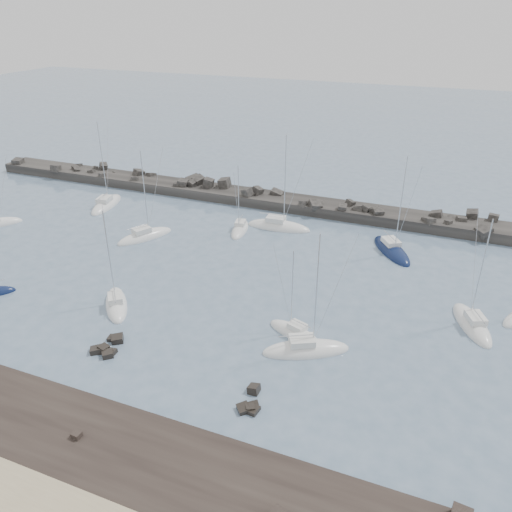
% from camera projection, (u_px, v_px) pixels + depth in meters
% --- Properties ---
extents(ground, '(400.00, 400.00, 0.00)m').
position_uv_depth(ground, '(188.00, 314.00, 60.53)').
color(ground, slate).
rests_on(ground, ground).
extents(rock_shelf, '(140.00, 12.24, 1.74)m').
position_uv_depth(rock_shelf, '(64.00, 448.00, 42.25)').
color(rock_shelf, black).
rests_on(rock_shelf, ground).
extents(rock_cluster_near, '(3.33, 4.35, 1.52)m').
position_uv_depth(rock_cluster_near, '(109.00, 347.00, 54.55)').
color(rock_cluster_near, black).
rests_on(rock_cluster_near, ground).
extents(rock_cluster_far, '(2.31, 4.18, 1.55)m').
position_uv_depth(rock_cluster_far, '(250.00, 405.00, 46.72)').
color(rock_cluster_far, black).
rests_on(rock_cluster_far, ground).
extents(breakwater, '(115.00, 7.55, 5.13)m').
position_uv_depth(breakwater, '(250.00, 200.00, 94.26)').
color(breakwater, '#282624').
rests_on(breakwater, ground).
extents(sailboat_1, '(5.21, 10.88, 16.45)m').
position_uv_depth(sailboat_1, '(107.00, 205.00, 92.48)').
color(sailboat_1, white).
rests_on(sailboat_1, ground).
extents(sailboat_3, '(7.19, 9.83, 15.19)m').
position_uv_depth(sailboat_3, '(145.00, 237.00, 79.92)').
color(sailboat_3, white).
rests_on(sailboat_3, ground).
extents(sailboat_4, '(10.94, 3.97, 16.95)m').
position_uv_depth(sailboat_4, '(279.00, 227.00, 83.43)').
color(sailboat_4, white).
rests_on(sailboat_4, ground).
extents(sailboat_5, '(7.33, 8.23, 13.52)m').
position_uv_depth(sailboat_5, '(116.00, 305.00, 61.99)').
color(sailboat_5, white).
rests_on(sailboat_5, ground).
extents(sailboat_6, '(3.81, 7.98, 12.23)m').
position_uv_depth(sailboat_6, '(240.00, 230.00, 82.46)').
color(sailboat_6, white).
rests_on(sailboat_6, ground).
extents(sailboat_7, '(9.84, 7.08, 15.13)m').
position_uv_depth(sailboat_7, '(306.00, 350.00, 53.94)').
color(sailboat_7, white).
rests_on(sailboat_7, ground).
extents(sailboat_8, '(8.40, 10.33, 16.18)m').
position_uv_depth(sailboat_8, '(391.00, 251.00, 75.49)').
color(sailboat_8, '#0F1C41').
rests_on(sailboat_8, ground).
extents(sailboat_9, '(7.35, 4.44, 11.32)m').
position_uv_depth(sailboat_9, '(295.00, 333.00, 56.73)').
color(sailboat_9, white).
rests_on(sailboat_9, ground).
extents(sailboat_10, '(6.14, 9.39, 14.32)m').
position_uv_depth(sailboat_10, '(472.00, 325.00, 58.18)').
color(sailboat_10, white).
rests_on(sailboat_10, ground).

